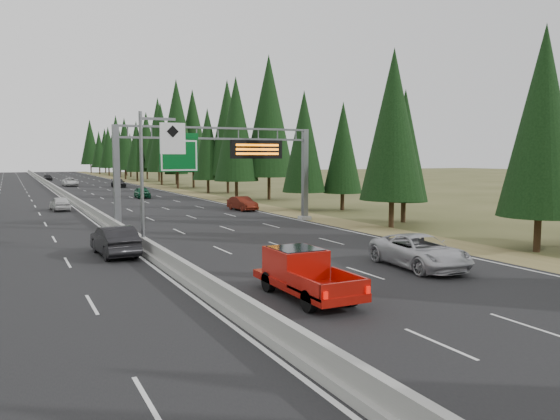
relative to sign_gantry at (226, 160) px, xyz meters
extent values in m
cube|color=black|center=(-8.92, 45.12, -5.23)|extent=(32.00, 260.00, 0.08)
cube|color=olive|center=(8.88, 45.12, -5.24)|extent=(3.60, 260.00, 0.06)
cube|color=gray|center=(-8.92, 45.12, -5.04)|extent=(0.70, 260.00, 0.30)
cube|color=gray|center=(-8.92, 45.12, -4.64)|extent=(0.30, 260.00, 0.60)
cube|color=slate|center=(-8.57, 0.12, -1.29)|extent=(0.45, 0.45, 7.80)
cube|color=gray|center=(-8.57, 0.12, -5.04)|extent=(0.90, 0.90, 0.30)
cube|color=slate|center=(7.28, 0.12, -1.29)|extent=(0.45, 0.45, 7.80)
cube|color=gray|center=(7.28, 0.12, -5.04)|extent=(0.90, 0.90, 0.30)
cube|color=slate|center=(-0.64, 0.12, 2.53)|extent=(15.85, 0.35, 0.16)
cube|color=slate|center=(-0.64, 0.12, 1.69)|extent=(15.85, 0.35, 0.16)
cube|color=#054C19|center=(-3.92, -0.13, 0.36)|extent=(3.00, 0.10, 2.50)
cube|color=silver|center=(-3.92, -0.19, 0.36)|extent=(2.85, 0.02, 2.35)
cube|color=#054C19|center=(-2.92, -0.13, 1.86)|extent=(1.10, 0.10, 0.45)
cube|color=black|center=(2.58, -0.18, 0.86)|extent=(4.50, 0.40, 1.50)
cube|color=orange|center=(2.58, -0.40, 1.21)|extent=(3.80, 0.02, 0.18)
cube|color=orange|center=(2.58, -0.40, 0.86)|extent=(3.80, 0.02, 0.18)
cube|color=orange|center=(2.58, -0.40, 0.51)|extent=(3.80, 0.02, 0.18)
cylinder|color=slate|center=(-8.92, -9.88, -1.19)|extent=(0.20, 0.20, 8.00)
cube|color=gray|center=(-8.92, -9.88, -5.09)|extent=(0.50, 0.50, 0.20)
cube|color=slate|center=(-7.92, -9.88, 2.41)|extent=(2.00, 0.15, 0.15)
cube|color=silver|center=(-7.12, -10.00, 1.31)|extent=(1.50, 0.06, 1.80)
cylinder|color=black|center=(11.69, -19.76, -4.23)|extent=(0.40, 0.40, 2.08)
cone|color=black|center=(11.69, -19.76, 2.29)|extent=(4.69, 4.69, 10.94)
cylinder|color=black|center=(10.84, -7.33, -4.17)|extent=(0.40, 0.40, 2.21)
cone|color=black|center=(10.84, -7.33, 2.73)|extent=(4.96, 4.96, 11.58)
cylinder|color=black|center=(14.13, -4.75, -4.38)|extent=(0.40, 0.40, 1.79)
cone|color=black|center=(14.13, -4.75, 1.21)|extent=(4.02, 4.02, 9.38)
cylinder|color=black|center=(11.25, 7.42, -4.29)|extent=(0.40, 0.40, 1.95)
cone|color=black|center=(11.25, 7.42, 1.81)|extent=(4.40, 4.40, 10.26)
cylinder|color=black|center=(15.32, 6.49, -4.37)|extent=(0.40, 0.40, 1.79)
cone|color=black|center=(15.32, 6.49, 1.22)|extent=(4.03, 4.03, 9.40)
cylinder|color=black|center=(10.22, 23.17, -4.02)|extent=(0.40, 0.40, 2.49)
cone|color=black|center=(10.22, 23.17, 3.77)|extent=(5.61, 5.61, 13.09)
cylinder|color=black|center=(14.63, 22.82, -3.78)|extent=(0.40, 0.40, 2.97)
cone|color=black|center=(14.63, 22.82, 5.49)|extent=(6.68, 6.68, 15.59)
cylinder|color=black|center=(11.65, 38.22, -4.24)|extent=(0.40, 0.40, 2.06)
cone|color=black|center=(11.65, 38.22, 2.20)|extent=(4.64, 4.64, 10.82)
cylinder|color=black|center=(14.49, 37.22, -3.89)|extent=(0.40, 0.40, 2.75)
cone|color=black|center=(14.49, 37.22, 4.70)|extent=(6.19, 6.19, 14.44)
cylinder|color=black|center=(10.88, 52.16, -3.76)|extent=(0.40, 0.40, 3.02)
cone|color=black|center=(10.88, 52.16, 5.68)|extent=(6.80, 6.80, 15.86)
cylinder|color=black|center=(14.37, 54.12, -3.86)|extent=(0.40, 0.40, 2.81)
cone|color=black|center=(14.37, 54.12, 4.93)|extent=(6.33, 6.33, 14.77)
cylinder|color=black|center=(11.57, 65.96, -3.98)|extent=(0.40, 0.40, 2.59)
cone|color=black|center=(11.57, 65.96, 4.11)|extent=(5.82, 5.82, 13.58)
cylinder|color=black|center=(14.74, 66.54, -4.22)|extent=(0.40, 0.40, 2.09)
cone|color=black|center=(14.74, 66.54, 2.31)|extent=(4.70, 4.70, 10.97)
cylinder|color=black|center=(10.58, 83.87, -4.18)|extent=(0.40, 0.40, 2.18)
cone|color=black|center=(10.58, 83.87, 2.63)|extent=(4.90, 4.90, 11.44)
cylinder|color=black|center=(14.96, 81.49, -3.77)|extent=(0.40, 0.40, 3.00)
cone|color=black|center=(14.96, 81.49, 5.61)|extent=(6.75, 6.75, 15.75)
cylinder|color=black|center=(10.24, 95.79, -4.06)|extent=(0.40, 0.40, 2.42)
cone|color=black|center=(10.24, 95.79, 3.49)|extent=(5.44, 5.44, 12.69)
cylinder|color=black|center=(15.48, 95.41, -3.94)|extent=(0.40, 0.40, 2.67)
cone|color=black|center=(15.48, 95.41, 4.40)|extent=(6.00, 6.00, 14.00)
cylinder|color=black|center=(11.99, 111.97, -4.31)|extent=(0.40, 0.40, 1.92)
cone|color=black|center=(11.99, 111.97, 1.69)|extent=(4.32, 4.32, 10.07)
cylinder|color=black|center=(14.98, 113.12, -4.30)|extent=(0.40, 0.40, 1.94)
cone|color=black|center=(14.98, 113.12, 1.76)|extent=(4.36, 4.36, 10.18)
cylinder|color=black|center=(11.00, 124.69, -4.12)|extent=(0.40, 0.40, 2.30)
cone|color=black|center=(11.00, 124.69, 3.08)|extent=(5.18, 5.18, 12.09)
cylinder|color=black|center=(16.07, 124.65, -4.15)|extent=(0.40, 0.40, 2.24)
cone|color=black|center=(16.07, 124.65, 2.87)|extent=(5.05, 5.05, 11.78)
cylinder|color=black|center=(10.64, 140.06, -4.17)|extent=(0.40, 0.40, 2.20)
cone|color=black|center=(10.64, 140.06, 2.71)|extent=(4.95, 4.95, 11.55)
cylinder|color=black|center=(16.02, 140.28, -3.76)|extent=(0.40, 0.40, 3.02)
cone|color=black|center=(16.02, 140.28, 5.69)|extent=(6.80, 6.80, 15.87)
cylinder|color=black|center=(10.23, 156.99, -3.79)|extent=(0.40, 0.40, 2.95)
cone|color=black|center=(10.23, 156.99, 5.42)|extent=(6.64, 6.64, 15.49)
cylinder|color=black|center=(14.92, 155.93, -4.03)|extent=(0.40, 0.40, 2.48)
cone|color=black|center=(14.92, 155.93, 3.71)|extent=(5.57, 5.57, 13.00)
imported|color=#B5B5BA|center=(2.23, -20.57, -4.38)|extent=(3.15, 6.03, 1.62)
cylinder|color=black|center=(-6.47, -24.88, -4.79)|extent=(0.30, 0.81, 0.81)
cylinder|color=black|center=(-4.76, -24.88, -4.79)|extent=(0.30, 0.81, 0.81)
cylinder|color=black|center=(-6.47, -21.55, -4.79)|extent=(0.30, 0.81, 0.81)
cylinder|color=black|center=(-4.76, -21.55, -4.79)|extent=(0.30, 0.81, 0.81)
cube|color=#AC120A|center=(-5.61, -23.16, -4.63)|extent=(2.02, 5.64, 0.30)
cube|color=#AC120A|center=(-5.61, -22.26, -3.93)|extent=(1.91, 2.22, 1.11)
cube|color=black|center=(-5.61, -22.26, -3.63)|extent=(1.71, 1.91, 0.55)
cube|color=#AC120A|center=(-6.57, -24.68, -4.28)|extent=(0.10, 2.42, 0.60)
cube|color=#AC120A|center=(-4.66, -24.68, -4.28)|extent=(0.10, 2.42, 0.60)
cube|color=#AC120A|center=(-5.61, -25.88, -4.28)|extent=(2.02, 0.10, 0.60)
imported|color=#124E30|center=(0.21, 31.84, -4.46)|extent=(1.93, 4.38, 1.46)
imported|color=#58170C|center=(5.58, 10.12, -4.48)|extent=(1.88, 4.40, 1.41)
imported|color=black|center=(2.08, 59.63, -4.44)|extent=(2.19, 5.17, 1.49)
imported|color=white|center=(-5.31, 67.32, -4.42)|extent=(2.57, 5.53, 1.53)
imported|color=black|center=(-7.42, 96.23, -4.45)|extent=(1.95, 4.44, 1.49)
imported|color=black|center=(-10.60, -10.37, -4.36)|extent=(2.02, 5.11, 1.66)
imported|color=silver|center=(-11.09, 18.27, -4.47)|extent=(1.96, 4.32, 1.44)
camera|label=1|loc=(-15.76, -41.16, 0.25)|focal=35.00mm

